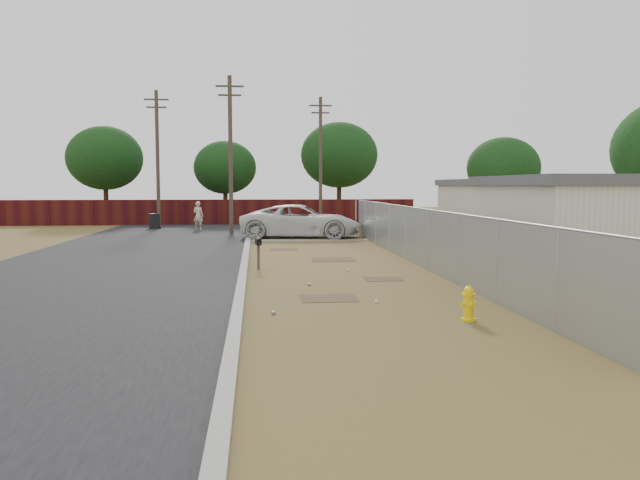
{
  "coord_description": "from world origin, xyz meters",
  "views": [
    {
      "loc": [
        -2.58,
        -20.19,
        2.8
      ],
      "look_at": [
        -0.6,
        -0.91,
        1.1
      ],
      "focal_mm": 35.0,
      "sensor_mm": 36.0,
      "label": 1
    }
  ],
  "objects": [
    {
      "name": "scattered_litter",
      "position": [
        -0.66,
        -3.91,
        0.04
      ],
      "size": [
        2.75,
        6.77,
        0.07
      ],
      "color": "beige",
      "rests_on": "ground"
    },
    {
      "name": "horizon_trees",
      "position": [
        0.84,
        23.56,
        4.63
      ],
      "size": [
        33.32,
        31.94,
        7.78
      ],
      "color": "#322416",
      "rests_on": "ground"
    },
    {
      "name": "pickup_truck",
      "position": [
        -0.19,
        13.07,
        0.89
      ],
      "size": [
        6.78,
        3.87,
        1.78
      ],
      "primitive_type": "imported",
      "rotation": [
        0.0,
        0.0,
        1.42
      ],
      "color": "silver",
      "rests_on": "ground"
    },
    {
      "name": "privacy_fence",
      "position": [
        -6.0,
        25.0,
        0.9
      ],
      "size": [
        30.0,
        0.12,
        1.8
      ],
      "primitive_type": "cube",
      "color": "#40110D",
      "rests_on": "ground"
    },
    {
      "name": "chainlink_fence",
      "position": [
        3.12,
        1.03,
        0.8
      ],
      "size": [
        0.1,
        27.06,
        2.02
      ],
      "color": "#94969C",
      "rests_on": "ground"
    },
    {
      "name": "ground",
      "position": [
        0.0,
        0.0,
        0.0
      ],
      "size": [
        120.0,
        120.0,
        0.0
      ],
      "primitive_type": "plane",
      "color": "brown",
      "rests_on": "ground"
    },
    {
      "name": "fire_hydrant",
      "position": [
        1.78,
        -7.86,
        0.35
      ],
      "size": [
        0.37,
        0.37,
        0.76
      ],
      "color": "yellow",
      "rests_on": "ground"
    },
    {
      "name": "mailbox",
      "position": [
        -2.51,
        0.6,
        0.83
      ],
      "size": [
        0.22,
        0.46,
        1.05
      ],
      "color": "brown",
      "rests_on": "ground"
    },
    {
      "name": "trash_bin",
      "position": [
        -9.13,
        20.97,
        0.51
      ],
      "size": [
        0.86,
        0.84,
        0.99
      ],
      "color": "black",
      "rests_on": "ground"
    },
    {
      "name": "houses",
      "position": [
        9.7,
        3.13,
        1.56
      ],
      "size": [
        9.3,
        17.24,
        3.1
      ],
      "color": "silver",
      "rests_on": "ground"
    },
    {
      "name": "street",
      "position": [
        -6.76,
        8.05,
        0.02
      ],
      "size": [
        15.1,
        60.0,
        0.12
      ],
      "color": "black",
      "rests_on": "ground"
    },
    {
      "name": "pedestrian",
      "position": [
        -6.19,
        19.47,
        0.91
      ],
      "size": [
        0.78,
        0.65,
        1.82
      ],
      "primitive_type": "imported",
      "rotation": [
        0.0,
        0.0,
        2.76
      ],
      "color": "beige",
      "rests_on": "ground"
    },
    {
      "name": "utility_poles",
      "position": [
        -3.67,
        20.67,
        4.69
      ],
      "size": [
        12.6,
        8.24,
        9.0
      ],
      "color": "#4E4334",
      "rests_on": "ground"
    }
  ]
}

